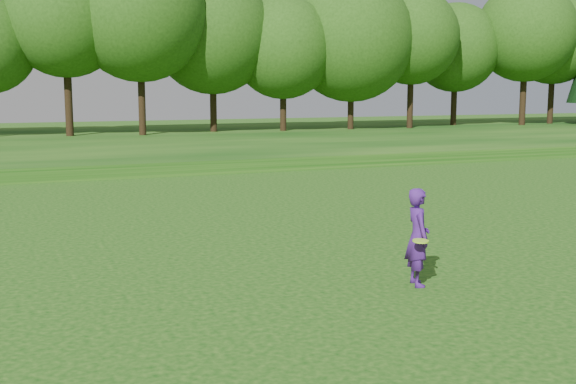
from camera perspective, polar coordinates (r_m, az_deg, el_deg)
name	(u,v)px	position (r m, az deg, el deg)	size (l,w,h in m)	color
ground	(436,298)	(13.27, 11.62, -8.18)	(140.00, 140.00, 0.00)	#0C3F0C
berm	(120,143)	(45.23, -13.14, 3.75)	(130.00, 30.00, 0.60)	#0C3F0C
walking_path	(174,173)	(31.57, -9.02, 1.47)	(130.00, 1.60, 0.04)	gray
treeline	(106,18)	(49.25, -14.22, 13.16)	(104.00, 7.00, 15.00)	#1E4610
woman	(418,237)	(13.80, 10.22, -3.52)	(0.62, 0.91, 1.86)	#4A1C7E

